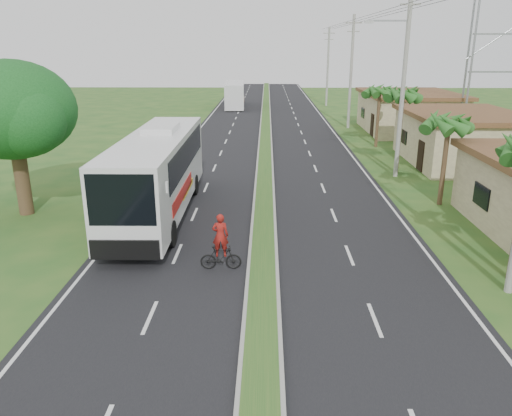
{
  "coord_description": "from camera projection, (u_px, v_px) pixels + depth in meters",
  "views": [
    {
      "loc": [
        0.11,
        -13.67,
        8.1
      ],
      "look_at": [
        -0.3,
        5.62,
        1.8
      ],
      "focal_mm": 35.0,
      "sensor_mm": 36.0,
      "label": 1
    }
  ],
  "objects": [
    {
      "name": "palm_verge_d",
      "position": [
        380.0,
        91.0,
        40.52
      ],
      "size": [
        2.4,
        2.4,
        5.25
      ],
      "color": "#473321",
      "rests_on": "ground"
    },
    {
      "name": "shade_tree",
      "position": [
        10.0,
        113.0,
        23.71
      ],
      "size": [
        6.3,
        6.0,
        7.54
      ],
      "color": "#473321",
      "rests_on": "ground"
    },
    {
      "name": "utility_pole_b",
      "position": [
        403.0,
        77.0,
        30.5
      ],
      "size": [
        3.2,
        0.28,
        12.0
      ],
      "color": "gray",
      "rests_on": "ground"
    },
    {
      "name": "road_asphalt",
      "position": [
        265.0,
        168.0,
        34.51
      ],
      "size": [
        14.0,
        160.0,
        0.02
      ],
      "primitive_type": "cube",
      "color": "black",
      "rests_on": "ground"
    },
    {
      "name": "ground",
      "position": [
        262.0,
        319.0,
        15.51
      ],
      "size": [
        180.0,
        180.0,
        0.0
      ],
      "primitive_type": "plane",
      "color": "#23511E",
      "rests_on": "ground"
    },
    {
      "name": "coach_bus_far",
      "position": [
        235.0,
        93.0,
        68.52
      ],
      "size": [
        2.98,
        11.42,
        3.3
      ],
      "rotation": [
        0.0,
        0.0,
        0.05
      ],
      "color": "silver",
      "rests_on": "ground"
    },
    {
      "name": "palm_verge_b",
      "position": [
        449.0,
        123.0,
        25.37
      ],
      "size": [
        2.4,
        2.4,
        5.05
      ],
      "color": "#473321",
      "rests_on": "ground"
    },
    {
      "name": "palm_verge_c",
      "position": [
        403.0,
        95.0,
        31.8
      ],
      "size": [
        2.4,
        2.4,
        5.85
      ],
      "color": "#473321",
      "rests_on": "ground"
    },
    {
      "name": "motorcyclist",
      "position": [
        221.0,
        249.0,
        18.69
      ],
      "size": [
        1.57,
        0.49,
        2.23
      ],
      "rotation": [
        0.0,
        0.0,
        0.03
      ],
      "color": "black",
      "rests_on": "ground"
    },
    {
      "name": "median_strip",
      "position": [
        265.0,
        167.0,
        34.48
      ],
      "size": [
        1.2,
        160.0,
        0.18
      ],
      "color": "gray",
      "rests_on": "ground"
    },
    {
      "name": "lane_edge_right",
      "position": [
        362.0,
        169.0,
        34.38
      ],
      "size": [
        0.12,
        160.0,
        0.01
      ],
      "primitive_type": "cube",
      "color": "silver",
      "rests_on": "ground"
    },
    {
      "name": "utility_pole_c",
      "position": [
        351.0,
        71.0,
        49.69
      ],
      "size": [
        1.6,
        0.28,
        11.0
      ],
      "color": "gray",
      "rests_on": "ground"
    },
    {
      "name": "lane_edge_left",
      "position": [
        169.0,
        168.0,
        34.65
      ],
      "size": [
        0.12,
        160.0,
        0.01
      ],
      "primitive_type": "cube",
      "color": "silver",
      "rests_on": "ground"
    },
    {
      "name": "coach_bus_main",
      "position": [
        158.0,
        169.0,
        24.43
      ],
      "size": [
        2.96,
        13.3,
        4.29
      ],
      "rotation": [
        0.0,
        0.0,
        0.01
      ],
      "color": "silver",
      "rests_on": "ground"
    },
    {
      "name": "shop_far",
      "position": [
        408.0,
        112.0,
        48.84
      ],
      "size": [
        8.6,
        11.6,
        3.82
      ],
      "color": "tan",
      "rests_on": "ground"
    },
    {
      "name": "utility_pole_d",
      "position": [
        328.0,
        66.0,
        68.78
      ],
      "size": [
        1.6,
        0.28,
        10.5
      ],
      "color": "gray",
      "rests_on": "ground"
    },
    {
      "name": "shop_mid",
      "position": [
        461.0,
        137.0,
        35.55
      ],
      "size": [
        7.6,
        10.6,
        3.67
      ],
      "color": "tan",
      "rests_on": "ground"
    }
  ]
}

